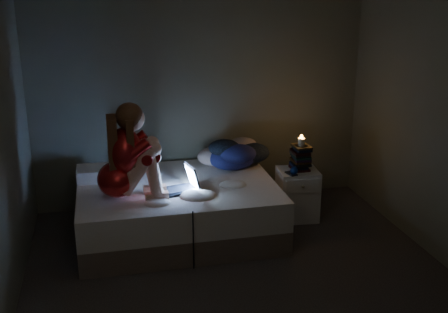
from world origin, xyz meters
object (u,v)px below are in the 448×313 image
object	(u,v)px
laptop	(177,179)
phone	(292,174)
woman	(116,152)
candle	(301,139)
bed	(178,209)
nightstand	(297,194)

from	to	relation	value
laptop	phone	xyz separation A→B (m)	(1.19, 0.17, -0.11)
laptop	phone	distance (m)	1.21
woman	laptop	xyz separation A→B (m)	(0.54, 0.05, -0.32)
laptop	candle	size ratio (longest dim) A/B	4.50
bed	candle	xyz separation A→B (m)	(1.29, 0.10, 0.60)
bed	nightstand	bearing A→B (deg)	3.68
laptop	candle	xyz separation A→B (m)	(1.32, 0.29, 0.21)
laptop	candle	world-z (taller)	candle
laptop	woman	bearing A→B (deg)	172.85
nightstand	candle	xyz separation A→B (m)	(0.03, 0.02, 0.59)
candle	phone	xyz separation A→B (m)	(-0.13, -0.12, -0.32)
woman	laptop	size ratio (longest dim) A/B	2.46
bed	phone	world-z (taller)	phone
nightstand	phone	bearing A→B (deg)	-128.99
bed	candle	world-z (taller)	candle
laptop	bed	bearing A→B (deg)	70.24
phone	laptop	bearing A→B (deg)	170.05
phone	nightstand	bearing A→B (deg)	28.00
woman	nightstand	bearing A→B (deg)	10.02
bed	woman	size ratio (longest dim) A/B	2.14
woman	candle	bearing A→B (deg)	10.44
woman	nightstand	size ratio (longest dim) A/B	1.66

